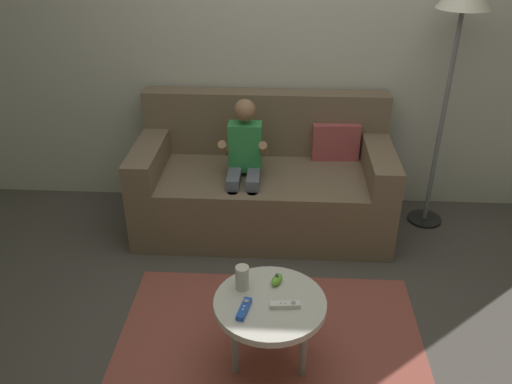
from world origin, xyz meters
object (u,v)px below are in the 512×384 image
object	(u,v)px
game_remote_white_near_edge	(285,305)
floor_lamp	(462,13)
person_seated_on_couch	(244,163)
game_remote_blue_far_corner	(244,309)
soda_can	(242,278)
couch	(264,183)
nunchuk_lime	(277,280)
coffee_table	(270,308)

from	to	relation	value
game_remote_white_near_edge	floor_lamp	xyz separation A→B (m)	(1.01, 1.47, 1.03)
person_seated_on_couch	game_remote_blue_far_corner	distance (m)	1.25
soda_can	floor_lamp	bearing A→B (deg)	47.88
game_remote_blue_far_corner	game_remote_white_near_edge	bearing A→B (deg)	11.09
person_seated_on_couch	soda_can	distance (m)	1.09
floor_lamp	couch	bearing A→B (deg)	-175.84
game_remote_blue_far_corner	floor_lamp	bearing A→B (deg)	51.55
couch	game_remote_blue_far_corner	distance (m)	1.43
couch	soda_can	size ratio (longest dim) A/B	14.06
nunchuk_lime	game_remote_blue_far_corner	xyz separation A→B (m)	(-0.14, -0.21, -0.01)
couch	person_seated_on_couch	world-z (taller)	person_seated_on_couch
coffee_table	soda_can	distance (m)	0.19
couch	game_remote_blue_far_corner	world-z (taller)	couch
floor_lamp	soda_can	bearing A→B (deg)	-132.12
nunchuk_lime	game_remote_blue_far_corner	size ratio (longest dim) A/B	0.69
game_remote_blue_far_corner	couch	bearing A→B (deg)	88.73
person_seated_on_couch	soda_can	xyz separation A→B (m)	(0.07, -1.08, -0.07)
coffee_table	game_remote_blue_far_corner	distance (m)	0.15
coffee_table	game_remote_blue_far_corner	bearing A→B (deg)	-145.91
person_seated_on_couch	nunchuk_lime	world-z (taller)	person_seated_on_couch
person_seated_on_couch	game_remote_white_near_edge	world-z (taller)	person_seated_on_couch
game_remote_blue_far_corner	soda_can	world-z (taller)	soda_can
floor_lamp	nunchuk_lime	bearing A→B (deg)	-129.03
person_seated_on_couch	game_remote_blue_far_corner	size ratio (longest dim) A/B	6.61
game_remote_white_near_edge	game_remote_blue_far_corner	bearing A→B (deg)	-168.91
coffee_table	game_remote_blue_far_corner	xyz separation A→B (m)	(-0.11, -0.08, 0.06)
couch	game_remote_white_near_edge	world-z (taller)	couch
nunchuk_lime	soda_can	distance (m)	0.17
couch	game_remote_white_near_edge	bearing A→B (deg)	-83.71
game_remote_white_near_edge	game_remote_blue_far_corner	size ratio (longest dim) A/B	0.99
game_remote_white_near_edge	nunchuk_lime	bearing A→B (deg)	103.54
game_remote_white_near_edge	game_remote_blue_far_corner	world-z (taller)	same
person_seated_on_couch	nunchuk_lime	size ratio (longest dim) A/B	9.55
nunchuk_lime	floor_lamp	bearing A→B (deg)	50.97
couch	game_remote_blue_far_corner	size ratio (longest dim) A/B	11.87
game_remote_white_near_edge	floor_lamp	distance (m)	2.06
person_seated_on_couch	game_remote_white_near_edge	bearing A→B (deg)	-77.08
person_seated_on_couch	soda_can	world-z (taller)	person_seated_on_couch
nunchuk_lime	game_remote_blue_far_corner	distance (m)	0.25
couch	floor_lamp	bearing A→B (deg)	4.16
game_remote_blue_far_corner	soda_can	xyz separation A→B (m)	(-0.02, 0.16, 0.05)
coffee_table	soda_can	xyz separation A→B (m)	(-0.14, 0.08, 0.11)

